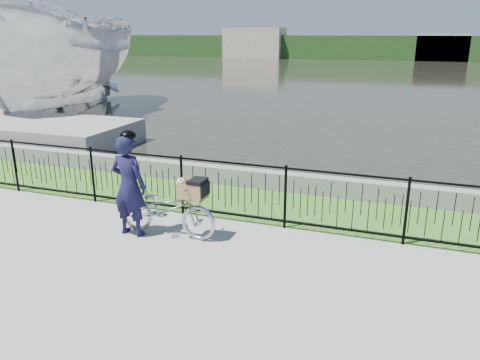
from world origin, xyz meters
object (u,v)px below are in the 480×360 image
at_px(boat_near, 60,57).
at_px(boat_far, 5,81).
at_px(bicycle_rig, 167,208).
at_px(cyclist, 129,184).

bearing_deg(boat_near, boat_far, 167.82).
bearing_deg(boat_far, boat_near, -12.18).
bearing_deg(bicycle_rig, cyclist, -163.15).
height_order(cyclist, boat_far, boat_far).
height_order(cyclist, boat_near, boat_near).
xyz_separation_m(cyclist, boat_near, (-9.46, 9.86, 1.45)).
bearing_deg(boat_near, cyclist, -46.17).
distance_m(bicycle_rig, boat_far, 17.63).
xyz_separation_m(bicycle_rig, boat_far, (-14.10, 10.55, 0.68)).
distance_m(boat_near, boat_far, 4.30).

